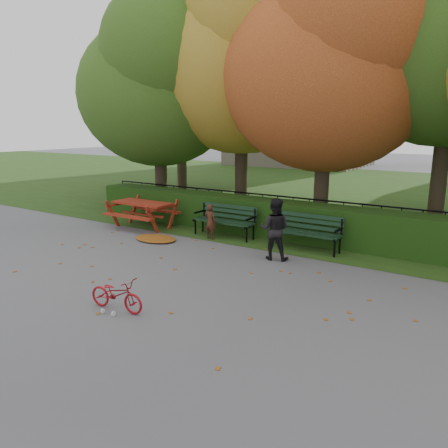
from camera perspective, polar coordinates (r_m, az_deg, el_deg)
The scene contains 17 objects.
ground at distance 8.70m, azimuth -6.03°, elevation -7.81°, with size 90.00×90.00×0.00m, color slate.
grass_strip at distance 21.14m, azimuth 18.79°, elevation 3.81°, with size 90.00×90.00×0.00m, color #213A12.
building_left at distance 35.54m, azimuth 10.13°, elevation 19.78°, with size 10.00×7.00×15.00m, color tan.
hedge at distance 12.23m, azimuth 7.38°, elevation 0.64°, with size 13.00×0.90×1.00m, color black.
iron_fence at distance 12.93m, azimuth 8.95°, elevation 1.41°, with size 14.00×0.04×1.02m.
tree_a at distance 15.83m, azimuth -8.29°, elevation 17.98°, with size 5.88×5.60×7.48m.
tree_b at distance 15.28m, azimuth 3.09°, elevation 21.62°, with size 6.72×6.40×8.79m.
tree_c at distance 13.11m, azimuth 14.46°, elevation 20.18°, with size 6.30×6.00×8.00m.
tree_f at distance 19.99m, azimuth -5.45°, elevation 20.32°, with size 6.93×6.60×9.19m.
bench_left at distance 12.17m, azimuth 0.21°, elevation 0.78°, with size 1.80×0.57×0.88m.
bench_right at distance 11.07m, azimuth 10.66°, elevation -0.65°, with size 1.80×0.57×0.88m.
picnic_table at distance 13.42m, azimuth -10.61°, elevation 2.11°, with size 1.86×1.51×0.90m.
leaf_pile at distance 12.01m, azimuth -8.92°, elevation -1.87°, with size 1.24×0.86×0.09m, color maroon.
leaf_scatter at distance 8.92m, azimuth -4.80°, elevation -7.22°, with size 9.00×5.70×0.01m, color maroon, non-canonical shape.
child at distance 11.86m, azimuth -1.80°, elevation 0.30°, with size 0.36×0.23×0.97m, color #402114.
adult at distance 10.10m, azimuth 6.62°, elevation -0.67°, with size 0.70×0.54×1.43m, color black.
bicycle at distance 7.62m, azimuth -13.87°, elevation -8.90°, with size 0.38×1.08×0.57m, color maroon.
Camera 1 is at (5.21, -6.26, 3.05)m, focal length 35.00 mm.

